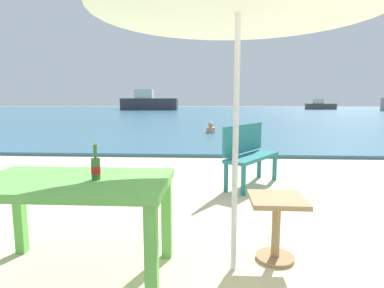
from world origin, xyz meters
TOP-DOWN VIEW (x-y plane):
  - ground_plane at (0.00, 0.00)m, footprint 120.00×120.00m
  - sea_water at (0.00, 30.00)m, footprint 120.00×50.00m
  - picnic_table_green at (-1.40, 0.01)m, footprint 1.40×0.80m
  - beer_bottle_amber at (-1.21, -0.00)m, footprint 0.07×0.07m
  - side_table_wood at (0.16, 0.36)m, footprint 0.44×0.44m
  - bench_teal_center at (0.20, 2.71)m, footprint 0.97×1.20m
  - swimmer_person at (-0.39, 9.81)m, footprint 0.34×0.34m
  - boat_sailboat at (-7.97, 36.14)m, footprint 6.80×1.86m
  - boat_fishing_trawler at (13.63, 39.33)m, footprint 3.69×1.01m

SIDE VIEW (x-z plane):
  - ground_plane at x=0.00m, z-range 0.00..0.00m
  - sea_water at x=0.00m, z-range 0.00..0.08m
  - swimmer_person at x=-0.39m, z-range 0.03..0.44m
  - side_table_wood at x=0.16m, z-range 0.08..0.62m
  - bench_teal_center at x=0.20m, z-range 0.07..1.02m
  - boat_fishing_trawler at x=13.63m, z-range -0.11..1.23m
  - picnic_table_green at x=-1.40m, z-range 0.27..1.03m
  - beer_bottle_amber at x=-1.21m, z-range 0.72..0.99m
  - boat_sailboat at x=-7.97m, z-range -0.27..2.21m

